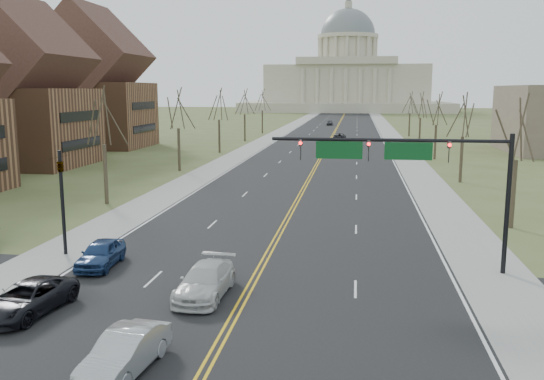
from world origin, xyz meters
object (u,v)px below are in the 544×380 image
(car_sb_outer_second, at_px, (101,254))
(car_far_sb, at_px, (330,123))
(car_sb_inner_lead, at_px, (125,352))
(signal_left, at_px, (62,191))
(car_sb_outer_lead, at_px, (27,298))
(car_sb_inner_second, at_px, (205,281))
(signal_mast, at_px, (407,161))
(car_far_nb, at_px, (340,137))

(car_sb_outer_second, bearing_deg, car_far_sb, 83.22)
(car_sb_inner_lead, height_order, car_sb_outer_second, car_sb_outer_second)
(signal_left, height_order, car_sb_outer_lead, signal_left)
(signal_left, height_order, car_sb_inner_lead, signal_left)
(car_sb_outer_lead, distance_m, car_sb_inner_second, 7.54)
(signal_mast, height_order, car_sb_inner_lead, signal_mast)
(signal_left, relative_size, car_sb_inner_second, 1.22)
(car_sb_outer_second, bearing_deg, signal_left, 143.78)
(signal_mast, relative_size, car_sb_inner_second, 2.46)
(signal_left, bearing_deg, signal_mast, -0.00)
(signal_mast, bearing_deg, car_sb_outer_lead, -151.99)
(car_sb_inner_lead, relative_size, car_sb_outer_lead, 0.88)
(signal_left, xyz_separation_m, car_sb_outer_lead, (2.84, -8.57, -3.03))
(car_far_sb, bearing_deg, car_sb_inner_lead, -91.47)
(signal_mast, height_order, car_sb_inner_second, signal_mast)
(car_sb_inner_second, bearing_deg, car_far_sb, 91.95)
(car_sb_inner_lead, distance_m, car_far_sb, 138.57)
(car_sb_inner_second, bearing_deg, car_sb_inner_lead, -94.34)
(signal_left, bearing_deg, car_sb_inner_second, -29.31)
(car_sb_inner_second, height_order, car_far_nb, car_far_nb)
(signal_left, relative_size, car_sb_outer_second, 1.43)
(car_sb_inner_lead, relative_size, car_far_sb, 1.05)
(car_sb_outer_lead, height_order, car_sb_outer_second, car_sb_outer_second)
(signal_mast, height_order, car_far_sb, signal_mast)
(signal_mast, relative_size, car_far_nb, 2.30)
(car_sb_inner_second, height_order, car_sb_outer_second, same)
(car_sb_inner_lead, height_order, car_sb_outer_lead, car_sb_inner_lead)
(car_sb_outer_lead, xyz_separation_m, car_far_nb, (10.48, 85.58, 0.06))
(signal_mast, height_order, car_far_nb, signal_mast)
(signal_left, bearing_deg, car_sb_outer_lead, -71.68)
(signal_mast, distance_m, car_far_sb, 126.22)
(car_sb_outer_lead, xyz_separation_m, car_sb_outer_second, (0.21, 6.65, 0.05))
(car_sb_outer_second, distance_m, car_far_nb, 79.59)
(car_sb_outer_second, height_order, car_far_sb, car_sb_outer_second)
(signal_mast, bearing_deg, car_far_sb, 94.43)
(signal_left, distance_m, car_sb_outer_lead, 9.52)
(car_sb_inner_second, xyz_separation_m, car_far_sb, (-0.49, 131.19, -0.03))
(car_sb_inner_second, bearing_deg, signal_mast, 32.24)
(car_sb_inner_lead, bearing_deg, signal_left, 131.69)
(signal_left, distance_m, car_far_sb, 126.11)
(car_sb_inner_second, bearing_deg, signal_left, 152.43)
(signal_left, relative_size, car_far_nb, 1.14)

